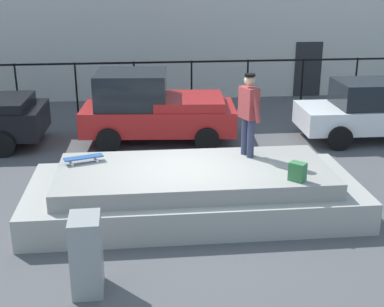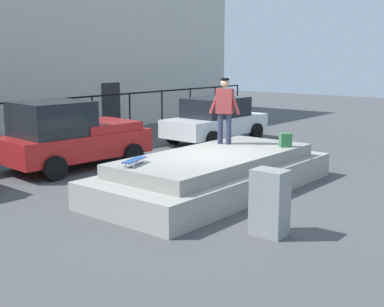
# 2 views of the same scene
# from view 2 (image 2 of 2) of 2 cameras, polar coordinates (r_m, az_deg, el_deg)

# --- Properties ---
(ground_plane) EXTENTS (60.00, 60.00, 0.00)m
(ground_plane) POSITION_cam_2_polar(r_m,az_deg,el_deg) (11.89, 1.85, -4.29)
(ground_plane) COLOR #4C4C4F
(concrete_ledge) EXTENTS (6.32, 2.76, 0.89)m
(concrete_ledge) POSITION_cam_2_polar(r_m,az_deg,el_deg) (11.90, 2.66, -2.24)
(concrete_ledge) COLOR #9E9B93
(concrete_ledge) RESTS_ON ground_plane
(skateboarder) EXTENTS (0.38, 0.80, 1.67)m
(skateboarder) POSITION_cam_2_polar(r_m,az_deg,el_deg) (12.93, 3.68, 5.27)
(skateboarder) COLOR #2D334C
(skateboarder) RESTS_ON concrete_ledge
(skateboard) EXTENTS (0.78, 0.43, 0.12)m
(skateboard) POSITION_cam_2_polar(r_m,az_deg,el_deg) (10.56, -6.46, -0.75)
(skateboard) COLOR #264C8C
(skateboard) RESTS_ON concrete_ledge
(backpack) EXTENTS (0.34, 0.34, 0.34)m
(backpack) POSITION_cam_2_polar(r_m,az_deg,el_deg) (12.79, 10.44, 1.49)
(backpack) COLOR #33723F
(backpack) RESTS_ON concrete_ledge
(car_red_pickup_mid) EXTENTS (4.23, 2.40, 1.91)m
(car_red_pickup_mid) POSITION_cam_2_polar(r_m,az_deg,el_deg) (14.59, -13.45, 2.00)
(car_red_pickup_mid) COLOR #B21E1E
(car_red_pickup_mid) RESTS_ON ground_plane
(car_white_sedan_far) EXTENTS (4.31, 2.05, 1.63)m
(car_white_sedan_far) POSITION_cam_2_polar(r_m,az_deg,el_deg) (18.64, 2.70, 3.83)
(car_white_sedan_far) COLOR white
(car_white_sedan_far) RESTS_ON ground_plane
(utility_box) EXTENTS (0.45, 0.61, 1.18)m
(utility_box) POSITION_cam_2_polar(r_m,az_deg,el_deg) (9.01, 8.69, -5.47)
(utility_box) COLOR gray
(utility_box) RESTS_ON ground_plane
(fence_row) EXTENTS (24.06, 0.06, 1.72)m
(fence_row) POSITION_cam_2_polar(r_m,az_deg,el_deg) (17.18, -18.23, 3.90)
(fence_row) COLOR black
(fence_row) RESTS_ON ground_plane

